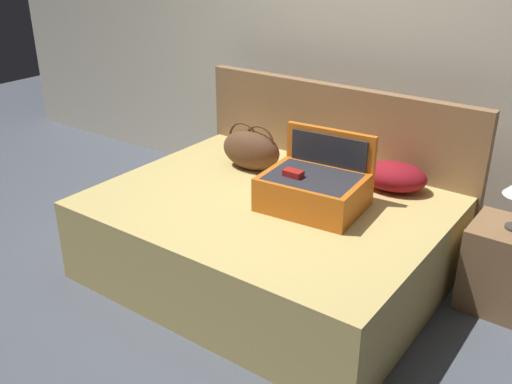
# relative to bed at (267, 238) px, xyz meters

# --- Properties ---
(ground_plane) EXTENTS (12.00, 12.00, 0.00)m
(ground_plane) POSITION_rel_bed_xyz_m (0.00, -0.40, -0.26)
(ground_plane) COLOR #4C515B
(back_wall) EXTENTS (8.00, 0.10, 2.60)m
(back_wall) POSITION_rel_bed_xyz_m (0.00, 1.25, 1.04)
(back_wall) COLOR beige
(back_wall) RESTS_ON ground
(bed) EXTENTS (2.05, 1.57, 0.53)m
(bed) POSITION_rel_bed_xyz_m (0.00, 0.00, 0.00)
(bed) COLOR tan
(bed) RESTS_ON ground
(headboard) EXTENTS (2.10, 0.08, 1.07)m
(headboard) POSITION_rel_bed_xyz_m (0.00, 0.83, 0.27)
(headboard) COLOR olive
(headboard) RESTS_ON ground
(hard_case_large) EXTENTS (0.61, 0.51, 0.43)m
(hard_case_large) POSITION_rel_bed_xyz_m (0.27, 0.09, 0.39)
(hard_case_large) COLOR #D16619
(hard_case_large) RESTS_ON bed
(duffel_bag) EXTENTS (0.45, 0.25, 0.32)m
(duffel_bag) POSITION_rel_bed_xyz_m (-0.39, 0.35, 0.40)
(duffel_bag) COLOR brown
(duffel_bag) RESTS_ON bed
(pillow_near_headboard) EXTENTS (0.46, 0.36, 0.18)m
(pillow_near_headboard) POSITION_rel_bed_xyz_m (0.55, 0.60, 0.35)
(pillow_near_headboard) COLOR maroon
(pillow_near_headboard) RESTS_ON bed
(nightstand) EXTENTS (0.44, 0.40, 0.52)m
(nightstand) POSITION_rel_bed_xyz_m (1.31, 0.54, -0.01)
(nightstand) COLOR olive
(nightstand) RESTS_ON ground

